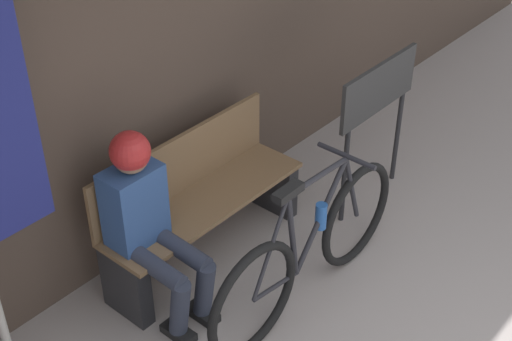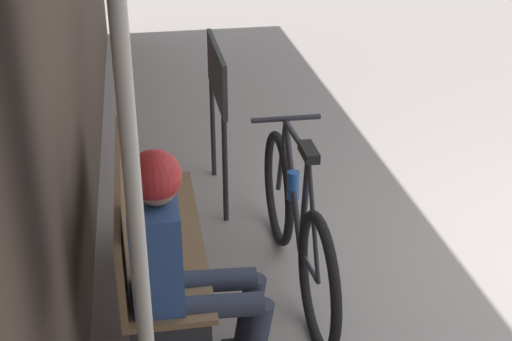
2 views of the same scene
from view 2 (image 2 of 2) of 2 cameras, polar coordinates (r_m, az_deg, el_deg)
storefront_wall at (r=3.04m, az=-17.19°, el=10.66°), size 12.00×0.56×3.20m
park_bench_near at (r=3.81m, az=-8.27°, el=-6.12°), size 1.48×0.42×0.86m
bicycle at (r=3.99m, az=3.23°, el=-4.42°), size 1.73×0.40×0.97m
person_seated at (r=3.21m, az=-6.16°, el=-6.58°), size 0.34×0.63×1.20m
banner_pole at (r=2.17m, az=-9.79°, el=-0.57°), size 0.45×0.05×2.31m
signboard at (r=4.77m, az=-3.13°, el=6.76°), size 0.86×0.04×1.10m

